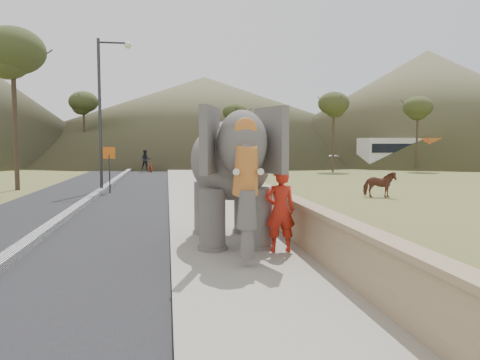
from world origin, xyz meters
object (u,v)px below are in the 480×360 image
lamppost (106,99)px  elephant_and_man (231,178)px  motorcyclist (148,163)px  cow (379,184)px

lamppost → elephant_and_man: (4.71, -13.92, -3.15)m
elephant_and_man → motorcyclist: size_ratio=2.17×
cow → motorcyclist: size_ratio=0.74×
lamppost → cow: (13.14, -4.55, -4.25)m
elephant_and_man → cow: bearing=48.0°
elephant_and_man → motorcyclist: elephant_and_man is taller
motorcyclist → lamppost: bearing=-95.0°
cow → elephant_and_man: 12.65m
cow → motorcyclist: (-11.68, 21.19, 0.19)m
cow → elephant_and_man: bearing=157.5°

